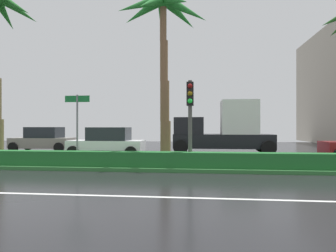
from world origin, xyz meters
The scene contains 9 objects.
ground_plane centered at (0.00, 9.00, -0.05)m, with size 90.00×42.00×0.10m, color black.
median_strip centered at (0.00, 8.00, 0.07)m, with size 85.50×4.00×0.15m, color #2D6B33.
median_hedge centered at (0.00, 6.60, 0.45)m, with size 76.50×0.70×0.60m.
palm_tree_centre_left centered at (3.91, 8.51, 6.62)m, with size 4.31×4.30×8.03m.
traffic_signal_median_right centered at (5.23, 6.85, 2.56)m, with size 0.28×0.43×3.50m.
street_name_sign centered at (0.33, 7.14, 2.08)m, with size 1.10×0.08×3.00m.
car_in_traffic_second centered at (-5.54, 15.10, 0.83)m, with size 4.30×2.02×1.72m.
car_in_traffic_third centered at (0.23, 11.72, 0.83)m, with size 4.30×2.02×1.72m.
box_truck_lead centered at (7.14, 14.86, 1.55)m, with size 6.40×2.64×3.46m.
Camera 1 is at (5.73, -5.65, 1.79)m, focal length 32.87 mm.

